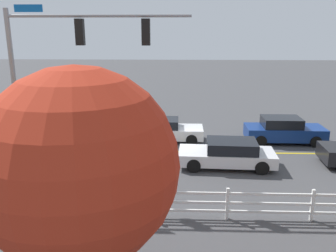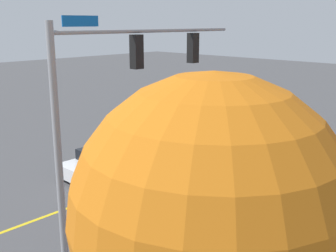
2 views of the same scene
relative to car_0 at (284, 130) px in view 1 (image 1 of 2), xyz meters
The scene contains 9 objects.
ground_plane 6.25m from the car_0, 18.25° to the left, with size 120.00×120.00×0.00m, color #444447.
lane_center_stripe 2.81m from the car_0, 45.67° to the left, with size 28.00×0.16×0.01m, color gold.
signal_assembly 13.00m from the car_0, 28.90° to the left, with size 7.24×0.37×7.29m.
car_0 is the anchor object (origin of this frame).
car_1 5.40m from the car_0, 46.57° to the left, with size 4.62×2.12×1.30m.
car_2 6.84m from the car_0, ahead, with size 4.23×1.85×1.33m.
pedestrian 13.14m from the car_0, 26.13° to the left, with size 0.33×0.44×1.69m.
white_rail_fence 9.29m from the car_0, 71.80° to the left, with size 26.10×0.10×1.15m.
tree_1 15.97m from the car_0, 59.55° to the left, with size 3.94×3.94×5.76m.
Camera 1 is at (0.07, 17.95, 6.36)m, focal length 37.73 mm.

